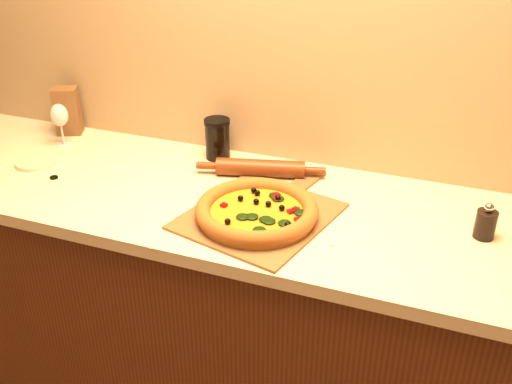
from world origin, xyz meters
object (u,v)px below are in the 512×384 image
Objects in this scene: pepper_grinder at (486,223)px; rolling_pin at (261,168)px; wine_glass at (59,116)px; dark_jar at (217,139)px; pizza_peel at (262,213)px; side_plate at (36,162)px; pizza at (257,211)px.

pepper_grinder reaches higher than rolling_pin.
dark_jar is (0.58, 0.10, -0.04)m from wine_glass.
wine_glass reaches higher than pepper_grinder.
pizza_peel is at bearing -68.46° from rolling_pin.
rolling_pin is 0.78m from side_plate.
pizza is 3.31× the size of pepper_grinder.
side_plate is at bearing -169.61° from pizza_peel.
dark_jar is 0.63m from side_plate.
pizza is 2.22× the size of wine_glass.
pizza is at bearing -51.71° from dark_jar.
rolling_pin is at bearing 13.90° from side_plate.
pepper_grinder is 0.67× the size of wine_glass.
side_plate is at bearing -166.10° from rolling_pin.
dark_jar is at bearing 166.29° from pepper_grinder.
pepper_grinder is 0.74× the size of dark_jar.
wine_glass is at bearing -170.41° from dark_jar.
pizza_peel is 1.70× the size of pizza.
dark_jar reaches higher than pizza.
pepper_grinder reaches higher than pizza_peel.
pizza is 0.84× the size of rolling_pin.
pepper_grinder reaches higher than pizza.
rolling_pin is at bearing 1.13° from wine_glass.
wine_glass is (-0.78, -0.02, 0.08)m from rolling_pin.
dark_jar reaches higher than pepper_grinder.
wine_glass reaches higher than pizza.
pizza_peel is 1.43× the size of rolling_pin.
rolling_pin is at bearing 169.14° from pepper_grinder.
side_plate is (-1.46, -0.05, -0.04)m from pepper_grinder.
dark_jar reaches higher than pizza_peel.
side_plate is (0.02, -0.17, -0.11)m from wine_glass.
wine_glass is 0.20m from side_plate.
pizza reaches higher than side_plate.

